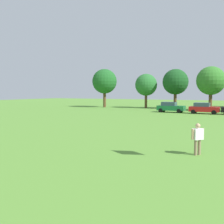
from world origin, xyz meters
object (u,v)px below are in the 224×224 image
(adult_bystander, at_px, (198,136))
(tree_center_left, at_px, (175,82))
(tree_left, at_px, (146,85))
(tree_center_right, at_px, (211,81))
(tree_far_left, at_px, (105,81))
(parked_car_green_0, at_px, (171,107))
(parked_car_red_1, at_px, (204,108))

(adult_bystander, height_order, tree_center_left, tree_center_left)
(tree_left, xyz_separation_m, tree_center_right, (12.82, -2.65, 0.51))
(tree_far_left, bearing_deg, adult_bystander, -54.65)
(adult_bystander, relative_size, parked_car_green_0, 0.39)
(tree_left, bearing_deg, parked_car_red_1, -37.18)
(adult_bystander, bearing_deg, tree_far_left, -105.93)
(tree_center_right, bearing_deg, tree_center_left, 157.09)
(parked_car_green_0, bearing_deg, parked_car_red_1, -5.23)
(parked_car_red_1, xyz_separation_m, tree_far_left, (-21.63, 8.22, 4.64))
(tree_far_left, height_order, tree_left, tree_far_left)
(tree_center_right, bearing_deg, parked_car_green_0, -128.32)
(parked_car_red_1, relative_size, tree_center_right, 0.56)
(parked_car_red_1, xyz_separation_m, tree_left, (-12.80, 9.71, 3.83))
(tree_far_left, bearing_deg, tree_center_left, 6.77)
(parked_car_green_0, bearing_deg, tree_center_left, 100.08)
(tree_far_left, bearing_deg, tree_left, 9.60)
(parked_car_red_1, height_order, tree_center_left, tree_center_left)
(parked_car_red_1, relative_size, tree_center_left, 0.56)
(tree_center_right, bearing_deg, adult_bystander, -83.59)
(tree_left, distance_m, tree_center_left, 5.95)
(parked_car_red_1, xyz_separation_m, tree_center_left, (-6.88, 9.97, 4.35))
(parked_car_green_0, xyz_separation_m, tree_left, (-7.61, 9.23, 3.83))
(tree_left, bearing_deg, tree_center_right, -11.69)
(parked_car_green_0, height_order, tree_center_left, tree_center_left)
(parked_car_red_1, bearing_deg, adult_bystander, -81.95)
(tree_center_left, bearing_deg, tree_center_right, -22.91)
(adult_bystander, relative_size, tree_center_left, 0.22)
(parked_car_green_0, xyz_separation_m, tree_center_left, (-1.69, 9.49, 4.35))
(adult_bystander, height_order, parked_car_green_0, adult_bystander)
(adult_bystander, xyz_separation_m, tree_center_left, (-10.81, 37.79, 4.20))
(parked_car_green_0, relative_size, tree_center_right, 0.56)
(tree_center_left, bearing_deg, tree_far_left, -173.23)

